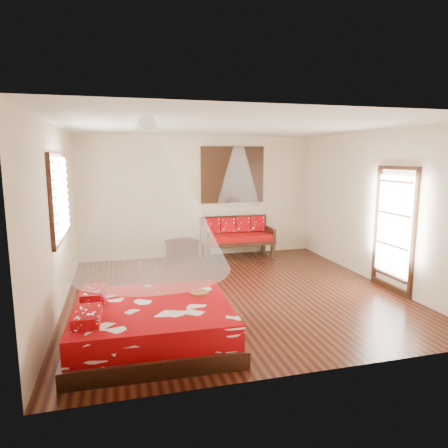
% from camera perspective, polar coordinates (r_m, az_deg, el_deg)
% --- Properties ---
extents(room, '(5.54, 5.54, 2.84)m').
position_cam_1_polar(room, '(6.69, 1.23, 1.74)').
color(room, black).
rests_on(room, ground).
extents(bed, '(2.05, 1.86, 0.63)m').
position_cam_1_polar(bed, '(5.20, -10.29, -13.88)').
color(bed, black).
rests_on(bed, floor).
extents(daybed, '(1.64, 0.73, 0.94)m').
position_cam_1_polar(daybed, '(9.30, 1.79, -1.59)').
color(daybed, black).
rests_on(daybed, floor).
extents(storage_chest, '(0.78, 0.67, 0.45)m').
position_cam_1_polar(storage_chest, '(9.16, -6.00, -3.66)').
color(storage_chest, black).
rests_on(storage_chest, floor).
extents(shutter_panel, '(1.52, 0.06, 1.32)m').
position_cam_1_polar(shutter_panel, '(9.46, 1.24, 7.03)').
color(shutter_panel, black).
rests_on(shutter_panel, wall_back).
extents(window_left, '(0.10, 1.74, 1.34)m').
position_cam_1_polar(window_left, '(6.65, -22.36, 3.59)').
color(window_left, black).
rests_on(window_left, wall_left).
extents(glazed_door, '(0.08, 1.02, 2.16)m').
position_cam_1_polar(glazed_door, '(7.45, 23.10, -0.80)').
color(glazed_door, black).
rests_on(glazed_door, floor).
extents(wine_tray, '(0.25, 0.25, 0.20)m').
position_cam_1_polar(wine_tray, '(5.40, -3.56, -9.38)').
color(wine_tray, brown).
rests_on(wine_tray, bed).
extents(mosquito_net_main, '(1.93, 1.93, 1.80)m').
position_cam_1_polar(mosquito_net_main, '(4.80, -10.65, 3.96)').
color(mosquito_net_main, white).
rests_on(mosquito_net_main, ceiling).
extents(mosquito_net_daybed, '(0.97, 0.97, 1.50)m').
position_cam_1_polar(mosquito_net_daybed, '(9.01, 2.07, 7.55)').
color(mosquito_net_daybed, white).
rests_on(mosquito_net_daybed, ceiling).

